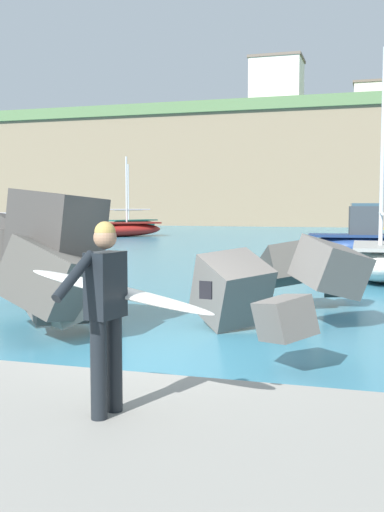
% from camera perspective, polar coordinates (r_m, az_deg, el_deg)
% --- Properties ---
extents(ground_plane, '(400.00, 400.00, 0.00)m').
position_cam_1_polar(ground_plane, '(9.00, -2.86, -9.12)').
color(ground_plane, teal).
extents(breakwater_jetty, '(31.88, 7.07, 2.44)m').
position_cam_1_polar(breakwater_jetty, '(11.98, -17.05, -0.47)').
color(breakwater_jetty, slate).
rests_on(breakwater_jetty, ground).
extents(surfer_with_board, '(2.12, 1.34, 1.78)m').
position_cam_1_polar(surfer_with_board, '(5.68, -7.70, -4.19)').
color(surfer_with_board, black).
rests_on(surfer_with_board, walkway_path).
extents(boat_near_left, '(5.68, 5.41, 5.55)m').
position_cam_1_polar(boat_near_left, '(42.77, -6.66, 2.54)').
color(boat_near_left, maroon).
rests_on(boat_near_left, ground).
extents(boat_near_centre, '(4.02, 5.51, 5.91)m').
position_cam_1_polar(boat_near_centre, '(56.52, -5.62, 3.02)').
color(boat_near_centre, '#1E6656').
rests_on(boat_near_centre, ground).
extents(boat_near_right, '(4.30, 2.06, 2.25)m').
position_cam_1_polar(boat_near_right, '(25.40, 15.27, 1.32)').
color(boat_near_right, navy).
rests_on(boat_near_right, ground).
extents(boat_mid_centre, '(1.69, 4.06, 6.51)m').
position_cam_1_polar(boat_mid_centre, '(18.34, 17.13, -0.37)').
color(boat_mid_centre, beige).
rests_on(boat_mid_centre, ground).
extents(mooring_buoy_inner, '(0.44, 0.44, 0.44)m').
position_cam_1_polar(mooring_buoy_inner, '(46.55, 16.30, 2.16)').
color(mooring_buoy_inner, silver).
rests_on(mooring_buoy_inner, ground).
extents(station_building_west, '(7.54, 5.96, 5.02)m').
position_cam_1_polar(station_building_west, '(85.92, 17.41, 13.55)').
color(station_building_west, beige).
rests_on(station_building_west, headland_bluff).
extents(station_building_central, '(5.96, 5.15, 5.84)m').
position_cam_1_polar(station_building_central, '(73.15, 7.93, 15.63)').
color(station_building_central, silver).
rests_on(station_building_central, headland_bluff).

